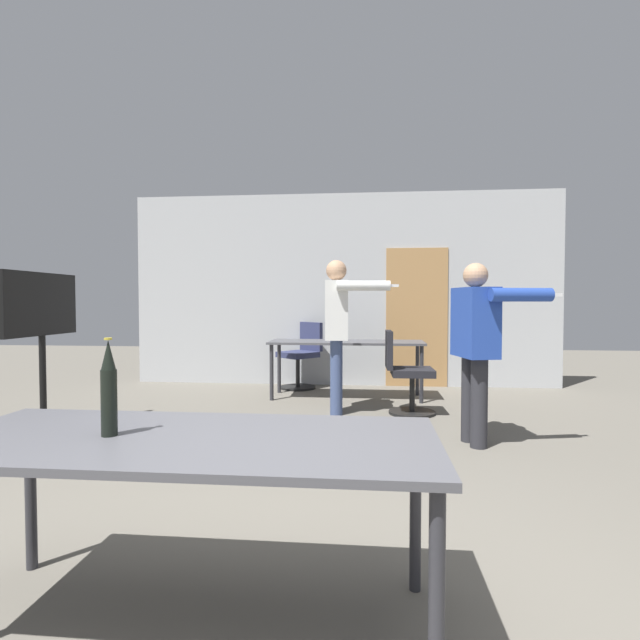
{
  "coord_description": "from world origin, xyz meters",
  "views": [
    {
      "loc": [
        0.4,
        -1.5,
        1.25
      ],
      "look_at": [
        -0.01,
        2.69,
        1.1
      ],
      "focal_mm": 28.0,
      "sensor_mm": 36.0,
      "label": 1
    }
  ],
  "objects_px": {
    "person_center_tall": "(476,337)",
    "beer_bottle": "(109,390)",
    "person_left_plaid": "(338,321)",
    "office_chair_near_pushed": "(405,375)",
    "office_chair_side_rolled": "(302,357)",
    "tv_screen": "(42,337)"
  },
  "relations": [
    {
      "from": "person_center_tall",
      "to": "beer_bottle",
      "type": "height_order",
      "value": "person_center_tall"
    },
    {
      "from": "beer_bottle",
      "to": "person_left_plaid",
      "type": "bearing_deg",
      "value": 80.55
    },
    {
      "from": "person_left_plaid",
      "to": "office_chair_near_pushed",
      "type": "bearing_deg",
      "value": 88.42
    },
    {
      "from": "office_chair_side_rolled",
      "to": "beer_bottle",
      "type": "relative_size",
      "value": 2.55
    },
    {
      "from": "tv_screen",
      "to": "person_left_plaid",
      "type": "distance_m",
      "value": 2.95
    },
    {
      "from": "person_center_tall",
      "to": "office_chair_near_pushed",
      "type": "bearing_deg",
      "value": -168.06
    },
    {
      "from": "office_chair_side_rolled",
      "to": "beer_bottle",
      "type": "xyz_separation_m",
      "value": [
        -0.01,
        -5.39,
        0.47
      ]
    },
    {
      "from": "tv_screen",
      "to": "person_center_tall",
      "type": "bearing_deg",
      "value": -88.65
    },
    {
      "from": "tv_screen",
      "to": "beer_bottle",
      "type": "distance_m",
      "value": 3.3
    },
    {
      "from": "person_left_plaid",
      "to": "tv_screen",
      "type": "bearing_deg",
      "value": -70.2
    },
    {
      "from": "person_left_plaid",
      "to": "office_chair_side_rolled",
      "type": "distance_m",
      "value": 1.82
    },
    {
      "from": "person_center_tall",
      "to": "office_chair_near_pushed",
      "type": "height_order",
      "value": "person_center_tall"
    },
    {
      "from": "person_center_tall",
      "to": "office_chair_near_pushed",
      "type": "distance_m",
      "value": 1.37
    },
    {
      "from": "tv_screen",
      "to": "office_chair_side_rolled",
      "type": "relative_size",
      "value": 1.6
    },
    {
      "from": "tv_screen",
      "to": "office_chair_near_pushed",
      "type": "xyz_separation_m",
      "value": [
        3.45,
        1.25,
        -0.49
      ]
    },
    {
      "from": "office_chair_near_pushed",
      "to": "beer_bottle",
      "type": "relative_size",
      "value": 2.49
    },
    {
      "from": "office_chair_side_rolled",
      "to": "office_chair_near_pushed",
      "type": "distance_m",
      "value": 2.09
    },
    {
      "from": "office_chair_near_pushed",
      "to": "tv_screen",
      "type": "bearing_deg",
      "value": -71.63
    },
    {
      "from": "office_chair_side_rolled",
      "to": "person_left_plaid",
      "type": "bearing_deg",
      "value": 152.47
    },
    {
      "from": "tv_screen",
      "to": "beer_bottle",
      "type": "bearing_deg",
      "value": -141.31
    },
    {
      "from": "person_left_plaid",
      "to": "office_chair_near_pushed",
      "type": "height_order",
      "value": "person_left_plaid"
    },
    {
      "from": "tv_screen",
      "to": "office_chair_near_pushed",
      "type": "distance_m",
      "value": 3.7
    }
  ]
}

